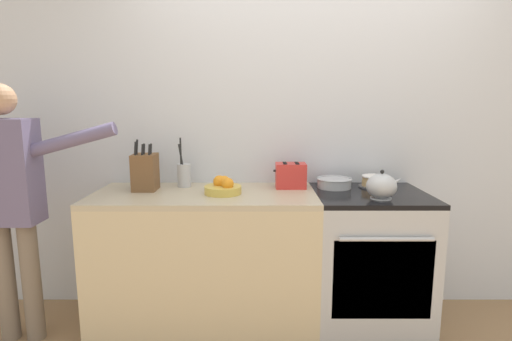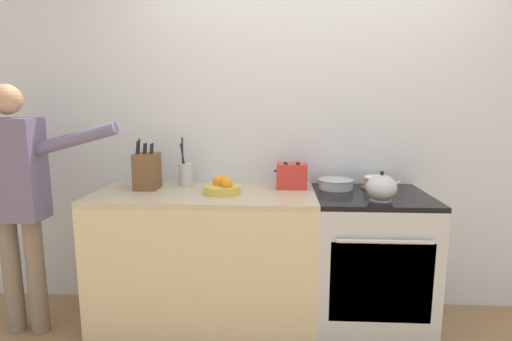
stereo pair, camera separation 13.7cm
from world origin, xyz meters
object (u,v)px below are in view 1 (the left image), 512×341
object	(u,v)px
tea_kettle	(381,186)
utensil_crock	(183,175)
stove_range	(367,260)
mixing_bowl	(333,183)
layer_cake	(374,182)
toaster	(290,175)
person_baker	(10,193)
fruit_bowl	(222,187)
knife_block	(144,172)

from	to	relation	value
tea_kettle	utensil_crock	distance (m)	1.30
stove_range	mixing_bowl	distance (m)	0.55
layer_cake	toaster	size ratio (longest dim) A/B	1.00
utensil_crock	mixing_bowl	bearing A→B (deg)	-2.06
tea_kettle	person_baker	world-z (taller)	person_baker
layer_cake	fruit_bowl	distance (m)	1.04
fruit_bowl	person_baker	world-z (taller)	person_baker
stove_range	knife_block	distance (m)	1.58
stove_range	toaster	distance (m)	0.75
stove_range	layer_cake	size ratio (longest dim) A/B	4.18
mixing_bowl	knife_block	size ratio (longest dim) A/B	0.71
stove_range	layer_cake	distance (m)	0.53
stove_range	mixing_bowl	xyz separation A→B (m)	(-0.21, 0.15, 0.49)
tea_kettle	fruit_bowl	distance (m)	0.97
layer_cake	utensil_crock	xyz separation A→B (m)	(-1.31, 0.02, 0.05)
fruit_bowl	person_baker	size ratio (longest dim) A/B	0.15
mixing_bowl	toaster	size ratio (longest dim) A/B	1.09
stove_range	toaster	xyz separation A→B (m)	(-0.50, 0.15, 0.54)
stove_range	toaster	bearing A→B (deg)	162.97
stove_range	tea_kettle	xyz separation A→B (m)	(0.02, -0.16, 0.53)
utensil_crock	fruit_bowl	distance (m)	0.36
mixing_bowl	person_baker	distance (m)	2.03
mixing_bowl	person_baker	world-z (taller)	person_baker
mixing_bowl	utensil_crock	bearing A→B (deg)	177.94
mixing_bowl	fruit_bowl	xyz separation A→B (m)	(-0.74, -0.17, 0.01)
knife_block	toaster	bearing A→B (deg)	4.44
layer_cake	knife_block	xyz separation A→B (m)	(-1.54, -0.09, 0.08)
stove_range	knife_block	world-z (taller)	knife_block
fruit_bowl	knife_block	bearing A→B (deg)	169.11
stove_range	mixing_bowl	world-z (taller)	mixing_bowl
tea_kettle	knife_block	world-z (taller)	knife_block
utensil_crock	person_baker	xyz separation A→B (m)	(-0.98, -0.36, -0.05)
knife_block	person_baker	world-z (taller)	person_baker
stove_range	knife_block	size ratio (longest dim) A/B	2.72
utensil_crock	toaster	world-z (taller)	utensil_crock
knife_block	utensil_crock	xyz separation A→B (m)	(0.24, 0.11, -0.04)
layer_cake	knife_block	size ratio (longest dim) A/B	0.65
layer_cake	tea_kettle	size ratio (longest dim) A/B	0.99
stove_range	layer_cake	world-z (taller)	layer_cake
mixing_bowl	utensil_crock	xyz separation A→B (m)	(-1.03, 0.04, 0.05)
stove_range	fruit_bowl	size ratio (longest dim) A/B	3.88
layer_cake	tea_kettle	bearing A→B (deg)	-100.08
mixing_bowl	utensil_crock	world-z (taller)	utensil_crock
stove_range	knife_block	bearing A→B (deg)	176.90
layer_cake	knife_block	world-z (taller)	knife_block
person_baker	knife_block	bearing A→B (deg)	25.05
toaster	fruit_bowl	bearing A→B (deg)	-158.51
utensil_crock	person_baker	bearing A→B (deg)	-160.00
utensil_crock	layer_cake	bearing A→B (deg)	-0.79
fruit_bowl	stove_range	bearing A→B (deg)	1.24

